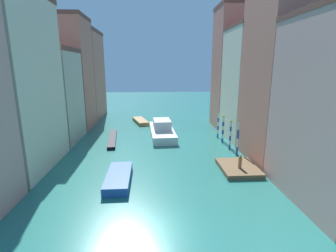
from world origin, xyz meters
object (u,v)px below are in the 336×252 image
Objects in this scene: waterfront_dock at (238,168)px; mooring_pole_3 at (218,125)px; mooring_pole_1 at (230,135)px; motorboat_0 at (141,121)px; motorboat_1 at (119,178)px; vaporetto_white at (162,130)px; gondola_black at (112,139)px; mooring_pole_0 at (238,137)px; person_on_dock at (240,162)px; mooring_pole_2 at (223,129)px.

mooring_pole_3 reaches higher than waterfront_dock.
mooring_pole_1 is 6.09m from mooring_pole_3.
motorboat_1 is (-0.99, -27.59, 0.09)m from motorboat_0.
motorboat_0 is (-13.27, 12.14, -1.81)m from mooring_pole_3.
mooring_pole_3 reaches higher than vaporetto_white.
waterfront_dock is 0.45× the size of vaporetto_white.
vaporetto_white reaches higher than gondola_black.
mooring_pole_3 is 0.41× the size of gondola_black.
mooring_pole_3 is 0.36× the size of vaporetto_white.
vaporetto_white is 1.77× the size of motorboat_1.
waterfront_dock is 1.24× the size of mooring_pole_3.
mooring_pole_0 is at bearing 24.99° from motorboat_1.
motorboat_0 is (-13.56, 20.81, -2.16)m from mooring_pole_0.
mooring_pole_1 is 12.17m from vaporetto_white.
gondola_black is at bearing 139.60° from person_on_dock.
mooring_pole_0 is 8.68m from mooring_pole_3.
gondola_black is at bearing 101.03° from motorboat_1.
mooring_pole_3 is at bearing -10.46° from vaporetto_white.
gondola_black is at bearing 171.70° from mooring_pole_2.
gondola_black is 15.45m from motorboat_1.
waterfront_dock is at bearing -99.59° from mooring_pole_1.
vaporetto_white is 1.65× the size of motorboat_0.
mooring_pole_0 is 1.16× the size of mooring_pole_2.
waterfront_dock is at bearing -106.65° from mooring_pole_0.
waterfront_dock is 0.50× the size of gondola_black.
mooring_pole_0 reaches higher than gondola_black.
mooring_pole_2 is (1.19, 11.14, 0.94)m from person_on_dock.
mooring_pole_2 is 17.52m from gondola_black.
mooring_pole_0 is 1.16× the size of mooring_pole_1.
vaporetto_white is 1.12× the size of gondola_black.
mooring_pole_0 reaches higher than motorboat_1.
motorboat_0 is (-12.17, 25.44, 0.09)m from waterfront_dock.
vaporetto_white is at bearing 132.38° from mooring_pole_0.
mooring_pole_0 is 14.11m from vaporetto_white.
mooring_pole_2 reaches higher than gondola_black.
mooring_pole_0 is 19.54m from gondola_black.
mooring_pole_2 is 0.37× the size of vaporetto_white.
mooring_pole_0 is at bearing 74.45° from person_on_dock.
mooring_pole_3 is (1.10, 13.30, 1.91)m from waterfront_dock.
person_on_dock is 0.32× the size of mooring_pole_0.
motorboat_1 is (-14.55, -6.78, -2.07)m from mooring_pole_0.
mooring_pole_2 is at bearing 92.70° from mooring_pole_0.
motorboat_0 is at bearing 137.55° from mooring_pole_3.
waterfront_dock is 17.04m from vaporetto_white.
motorboat_1 is (-14.26, -15.45, -1.72)m from mooring_pole_3.
person_on_dock is at bearing -99.40° from mooring_pole_1.
mooring_pole_1 is 0.37× the size of vaporetto_white.
motorboat_0 is at bearing 111.45° from vaporetto_white.
waterfront_dock reaches higher than gondola_black.
gondola_black is 13.04m from motorboat_0.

